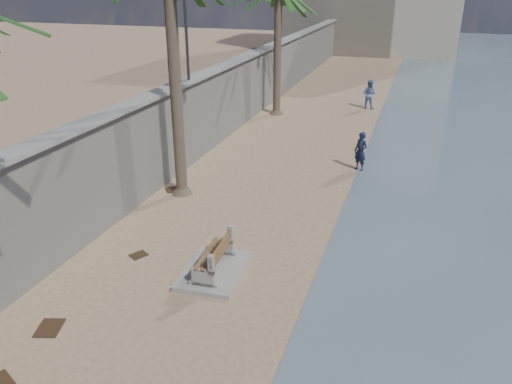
{
  "coord_description": "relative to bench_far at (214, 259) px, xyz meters",
  "views": [
    {
      "loc": [
        4.11,
        -6.95,
        7.55
      ],
      "look_at": [
        -0.5,
        7.0,
        1.2
      ],
      "focal_mm": 35.0,
      "sensor_mm": 36.0,
      "label": 1
    }
  ],
  "objects": [
    {
      "name": "debris_c",
      "position": [
        -3.71,
        4.97,
        -0.41
      ],
      "size": [
        0.9,
        0.88,
        0.03
      ],
      "primitive_type": "cube",
      "rotation": [
        0.0,
        0.0,
        3.85
      ],
      "color": "#382616",
      "rests_on": "ground_plane"
    },
    {
      "name": "debris_b",
      "position": [
        -2.72,
        -3.43,
        -0.41
      ],
      "size": [
        0.72,
        0.81,
        0.03
      ],
      "primitive_type": "cube",
      "rotation": [
        0.0,
        0.0,
        1.87
      ],
      "color": "#382616",
      "rests_on": "ground_plane"
    },
    {
      "name": "wall_cap",
      "position": [
        -4.49,
        16.08,
        3.13
      ],
      "size": [
        0.8,
        70.0,
        0.12
      ],
      "primitive_type": "cube",
      "color": "gray",
      "rests_on": "seawall"
    },
    {
      "name": "person_a",
      "position": [
        2.77,
        9.34,
        0.53
      ],
      "size": [
        0.83,
        0.76,
        1.9
      ],
      "primitive_type": "imported",
      "rotation": [
        0.0,
        0.0,
        -0.57
      ],
      "color": "#131A34",
      "rests_on": "ground_plane"
    },
    {
      "name": "ground_plane",
      "position": [
        0.71,
        -3.92,
        -0.42
      ],
      "size": [
        140.0,
        140.0,
        0.0
      ],
      "primitive_type": "plane",
      "color": "#A07F62"
    },
    {
      "name": "seawall",
      "position": [
        -4.49,
        16.08,
        1.33
      ],
      "size": [
        0.45,
        70.0,
        3.5
      ],
      "primitive_type": "cube",
      "color": "gray",
      "rests_on": "ground_plane"
    },
    {
      "name": "person_b",
      "position": [
        1.83,
        20.48,
        0.56
      ],
      "size": [
        1.1,
        0.94,
        1.96
      ],
      "primitive_type": "imported",
      "rotation": [
        0.0,
        0.0,
        2.89
      ],
      "color": "#536FAD",
      "rests_on": "ground_plane"
    },
    {
      "name": "streetlight",
      "position": [
        -4.39,
        8.08,
        6.22
      ],
      "size": [
        0.28,
        0.28,
        5.12
      ],
      "color": "#2D2D33",
      "rests_on": "wall_cap"
    },
    {
      "name": "bench_far",
      "position": [
        0.0,
        0.0,
        0.0
      ],
      "size": [
        1.73,
        2.41,
        0.96
      ],
      "color": "gray",
      "rests_on": "ground_plane"
    },
    {
      "name": "debris_d",
      "position": [
        -2.47,
        0.15,
        -0.41
      ],
      "size": [
        0.57,
        0.61,
        0.03
      ],
      "primitive_type": "cube",
      "rotation": [
        0.0,
        0.0,
        1.06
      ],
      "color": "#382616",
      "rests_on": "ground_plane"
    }
  ]
}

